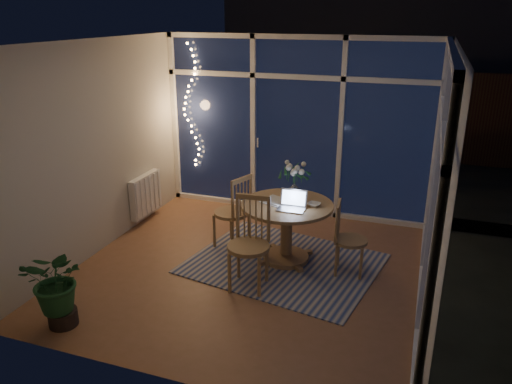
% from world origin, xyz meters
% --- Properties ---
extents(floor, '(4.00, 4.00, 0.00)m').
position_xyz_m(floor, '(0.00, 0.00, 0.00)').
color(floor, '#8B5D3C').
rests_on(floor, ground).
extents(ceiling, '(4.00, 4.00, 0.00)m').
position_xyz_m(ceiling, '(0.00, 0.00, 2.60)').
color(ceiling, white).
rests_on(ceiling, wall_back).
extents(wall_back, '(4.00, 0.04, 2.60)m').
position_xyz_m(wall_back, '(0.00, 2.00, 1.30)').
color(wall_back, beige).
rests_on(wall_back, floor).
extents(wall_front, '(4.00, 0.04, 2.60)m').
position_xyz_m(wall_front, '(0.00, -2.00, 1.30)').
color(wall_front, beige).
rests_on(wall_front, floor).
extents(wall_left, '(0.04, 4.00, 2.60)m').
position_xyz_m(wall_left, '(-2.00, 0.00, 1.30)').
color(wall_left, beige).
rests_on(wall_left, floor).
extents(wall_right, '(0.04, 4.00, 2.60)m').
position_xyz_m(wall_right, '(2.00, 0.00, 1.30)').
color(wall_right, beige).
rests_on(wall_right, floor).
extents(window_wall_back, '(4.00, 0.10, 2.60)m').
position_xyz_m(window_wall_back, '(0.00, 1.96, 1.30)').
color(window_wall_back, white).
rests_on(window_wall_back, floor).
extents(window_wall_right, '(0.10, 4.00, 2.60)m').
position_xyz_m(window_wall_right, '(1.96, 0.00, 1.30)').
color(window_wall_right, white).
rests_on(window_wall_right, floor).
extents(radiator, '(0.10, 0.70, 0.58)m').
position_xyz_m(radiator, '(-1.94, 0.90, 0.40)').
color(radiator, silver).
rests_on(radiator, wall_left).
extents(fairy_lights, '(0.24, 0.10, 1.85)m').
position_xyz_m(fairy_lights, '(-1.65, 1.88, 1.52)').
color(fairy_lights, '#E6A65C').
rests_on(fairy_lights, window_wall_back).
extents(garden_patio, '(12.00, 6.00, 0.10)m').
position_xyz_m(garden_patio, '(0.50, 5.00, -0.06)').
color(garden_patio, black).
rests_on(garden_patio, ground).
extents(garden_fence, '(11.00, 0.08, 1.80)m').
position_xyz_m(garden_fence, '(0.00, 5.50, 0.90)').
color(garden_fence, '#361B13').
rests_on(garden_fence, ground).
extents(neighbour_roof, '(7.00, 3.00, 2.20)m').
position_xyz_m(neighbour_roof, '(0.30, 8.50, 2.20)').
color(neighbour_roof, '#303239').
rests_on(neighbour_roof, ground).
extents(garden_shrubs, '(0.90, 0.90, 0.90)m').
position_xyz_m(garden_shrubs, '(-0.80, 3.40, 0.45)').
color(garden_shrubs, black).
rests_on(garden_shrubs, ground).
extents(rug, '(2.43, 2.08, 0.01)m').
position_xyz_m(rug, '(0.33, 0.26, 0.01)').
color(rug, '#BFAF9B').
rests_on(rug, floor).
extents(dining_table, '(1.28, 1.28, 0.75)m').
position_xyz_m(dining_table, '(0.33, 0.36, 0.37)').
color(dining_table, olive).
rests_on(dining_table, floor).
extents(chair_left, '(0.60, 0.60, 1.00)m').
position_xyz_m(chair_left, '(-0.44, 0.49, 0.50)').
color(chair_left, olive).
rests_on(chair_left, floor).
extents(chair_right, '(0.45, 0.45, 0.88)m').
position_xyz_m(chair_right, '(1.11, 0.30, 0.44)').
color(chair_right, olive).
rests_on(chair_right, floor).
extents(chair_front, '(0.52, 0.52, 1.05)m').
position_xyz_m(chair_front, '(0.12, -0.39, 0.52)').
color(chair_front, olive).
rests_on(chair_front, floor).
extents(laptop, '(0.32, 0.28, 0.23)m').
position_xyz_m(laptop, '(0.43, 0.19, 0.86)').
color(laptop, '#BBBBC0').
rests_on(laptop, dining_table).
extents(flower_vase, '(0.23, 0.23, 0.21)m').
position_xyz_m(flower_vase, '(0.36, 0.57, 0.85)').
color(flower_vase, silver).
rests_on(flower_vase, dining_table).
extents(bowl, '(0.18, 0.18, 0.04)m').
position_xyz_m(bowl, '(0.65, 0.39, 0.77)').
color(bowl, white).
rests_on(bowl, dining_table).
extents(newspapers, '(0.43, 0.40, 0.01)m').
position_xyz_m(newspapers, '(0.16, 0.38, 0.75)').
color(newspapers, beige).
rests_on(newspapers, dining_table).
extents(phone, '(0.12, 0.07, 0.01)m').
position_xyz_m(phone, '(0.31, 0.32, 0.75)').
color(phone, black).
rests_on(phone, dining_table).
extents(potted_plant, '(0.60, 0.54, 0.76)m').
position_xyz_m(potted_plant, '(-1.35, -1.65, 0.38)').
color(potted_plant, '#1B4E27').
rests_on(potted_plant, floor).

